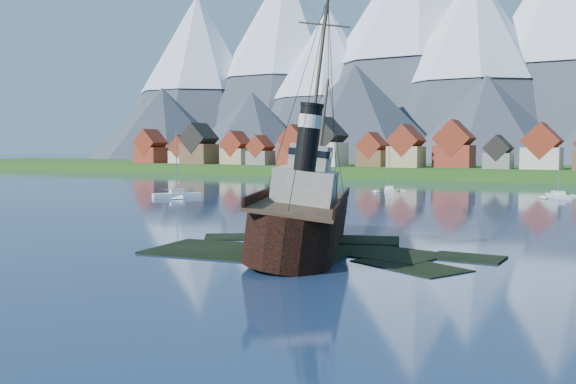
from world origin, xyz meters
The scene contains 9 objects.
ground centered at (0.00, 0.00, 0.00)m, with size 1400.00×1400.00×0.00m, color navy.
shoal centered at (1.78, 2.15, -0.35)m, with size 31.71×21.24×1.14m.
shore_bank centered at (0.00, 170.00, 0.00)m, with size 600.00×80.00×3.20m, color #254915.
seawall centered at (0.00, 132.00, 0.00)m, with size 600.00×2.50×2.00m, color #3F3D38.
town centered at (-33.12, 152.18, 8.99)m, with size 250.96×16.69×17.30m.
tugboat_wreck centered at (-0.13, 4.19, 3.04)m, with size 7.10×30.60×24.25m.
sailboat_b centered at (-50.52, 44.57, 0.31)m, with size 7.43×8.57×13.22m.
sailboat_c centered at (-21.11, 79.21, 0.22)m, with size 4.78×7.90×10.00m.
sailboat_e centered at (12.41, 80.11, 0.23)m, with size 5.55×9.06×10.33m.
Camera 1 is at (29.18, -49.85, 9.52)m, focal length 40.00 mm.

